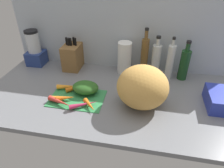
% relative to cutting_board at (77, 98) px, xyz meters
% --- Properties ---
extents(ground_plane, '(1.70, 0.80, 0.03)m').
position_rel_cutting_board_xyz_m(ground_plane, '(0.23, 0.09, -0.02)').
color(ground_plane, slate).
extents(wall_back, '(1.70, 0.03, 0.60)m').
position_rel_cutting_board_xyz_m(wall_back, '(0.23, 0.47, 0.30)').
color(wall_back, '#ADB7C1').
rests_on(wall_back, ground_plane).
extents(cutting_board, '(0.33, 0.23, 0.01)m').
position_rel_cutting_board_xyz_m(cutting_board, '(0.00, 0.00, 0.00)').
color(cutting_board, '#338C4C').
rests_on(cutting_board, ground_plane).
extents(carrot_0, '(0.10, 0.10, 0.03)m').
position_rel_cutting_board_xyz_m(carrot_0, '(0.10, -0.08, 0.02)').
color(carrot_0, orange).
rests_on(carrot_0, cutting_board).
extents(carrot_1, '(0.13, 0.05, 0.02)m').
position_rel_cutting_board_xyz_m(carrot_1, '(-0.08, -0.03, 0.02)').
color(carrot_1, orange).
rests_on(carrot_1, cutting_board).
extents(carrot_2, '(0.11, 0.07, 0.03)m').
position_rel_cutting_board_xyz_m(carrot_2, '(-0.06, -0.04, 0.02)').
color(carrot_2, orange).
rests_on(carrot_2, cutting_board).
extents(carrot_3, '(0.16, 0.07, 0.03)m').
position_rel_cutting_board_xyz_m(carrot_3, '(-0.08, 0.08, 0.02)').
color(carrot_3, orange).
rests_on(carrot_3, cutting_board).
extents(carrot_4, '(0.16, 0.11, 0.03)m').
position_rel_cutting_board_xyz_m(carrot_4, '(0.07, -0.08, 0.02)').
color(carrot_4, '#B2264C').
rests_on(carrot_4, cutting_board).
extents(carrot_5, '(0.15, 0.12, 0.03)m').
position_rel_cutting_board_xyz_m(carrot_5, '(-0.02, 0.09, 0.02)').
color(carrot_5, orange).
rests_on(carrot_5, cutting_board).
extents(carrot_6, '(0.16, 0.08, 0.03)m').
position_rel_cutting_board_xyz_m(carrot_6, '(-0.08, -0.08, 0.02)').
color(carrot_6, red).
rests_on(carrot_6, cutting_board).
extents(carrot_greens_pile, '(0.17, 0.13, 0.07)m').
position_rel_cutting_board_xyz_m(carrot_greens_pile, '(0.04, 0.06, 0.04)').
color(carrot_greens_pile, '#2D6023').
rests_on(carrot_greens_pile, cutting_board).
extents(winter_squash, '(0.29, 0.27, 0.25)m').
position_rel_cutting_board_xyz_m(winter_squash, '(0.39, 0.02, 0.12)').
color(winter_squash, gold).
rests_on(winter_squash, ground_plane).
extents(knife_block, '(0.12, 0.17, 0.24)m').
position_rel_cutting_board_xyz_m(knife_block, '(-0.16, 0.37, 0.09)').
color(knife_block, brown).
rests_on(knife_block, ground_plane).
extents(blender_appliance, '(0.13, 0.13, 0.28)m').
position_rel_cutting_board_xyz_m(blender_appliance, '(-0.47, 0.38, 0.12)').
color(blender_appliance, navy).
rests_on(blender_appliance, ground_plane).
extents(paper_towel_roll, '(0.10, 0.10, 0.24)m').
position_rel_cutting_board_xyz_m(paper_towel_roll, '(0.24, 0.38, 0.11)').
color(paper_towel_roll, white).
rests_on(paper_towel_roll, ground_plane).
extents(bottle_0, '(0.05, 0.05, 0.34)m').
position_rel_cutting_board_xyz_m(bottle_0, '(0.38, 0.39, 0.14)').
color(bottle_0, brown).
rests_on(bottle_0, ground_plane).
extents(bottle_1, '(0.06, 0.06, 0.29)m').
position_rel_cutting_board_xyz_m(bottle_1, '(0.46, 0.39, 0.12)').
color(bottle_1, silver).
rests_on(bottle_1, ground_plane).
extents(bottle_2, '(0.05, 0.05, 0.31)m').
position_rel_cutting_board_xyz_m(bottle_2, '(0.56, 0.36, 0.12)').
color(bottle_2, silver).
rests_on(bottle_2, ground_plane).
extents(bottle_3, '(0.06, 0.06, 0.28)m').
position_rel_cutting_board_xyz_m(bottle_3, '(0.66, 0.37, 0.11)').
color(bottle_3, '#19421E').
rests_on(bottle_3, ground_plane).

